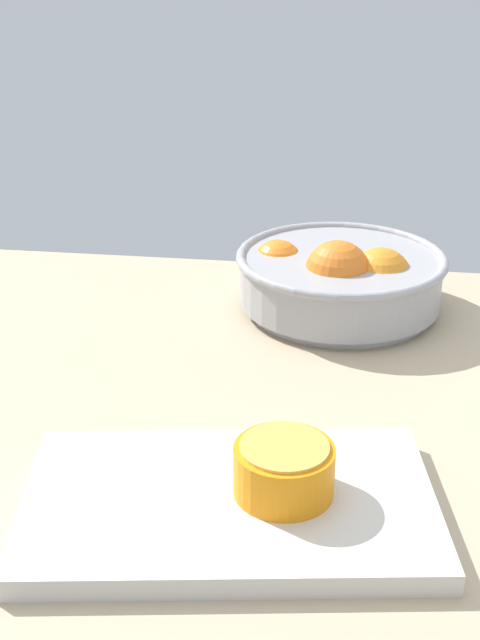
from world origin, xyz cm
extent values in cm
cube|color=tan|center=(0.00, 0.00, -1.50)|extent=(124.92, 80.38, 3.00)
cylinder|color=#99999E|center=(12.72, 24.13, 0.60)|extent=(24.58, 24.58, 1.20)
cylinder|color=#99999E|center=(12.72, 24.13, 4.30)|extent=(26.72, 26.72, 6.20)
torus|color=#99999E|center=(12.72, 24.13, 7.40)|extent=(27.92, 27.92, 1.20)
sphere|color=orange|center=(17.95, 22.62, 5.41)|extent=(8.13, 8.13, 8.13)
sphere|color=orange|center=(12.38, 25.99, 5.17)|extent=(6.72, 6.72, 6.72)
sphere|color=orange|center=(4.14, 25.94, 5.20)|extent=(7.07, 7.07, 7.07)
sphere|color=orange|center=(12.36, 21.10, 6.41)|extent=(8.58, 8.58, 8.58)
cube|color=beige|center=(4.67, -21.81, 1.05)|extent=(38.76, 26.34, 2.10)
cylinder|color=orange|center=(9.33, -20.68, 4.35)|extent=(8.80, 8.80, 4.50)
cylinder|color=#F5B649|center=(9.33, -20.68, 6.75)|extent=(7.74, 7.74, 0.30)
camera|label=1|loc=(14.00, -81.23, 46.70)|focal=47.37mm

